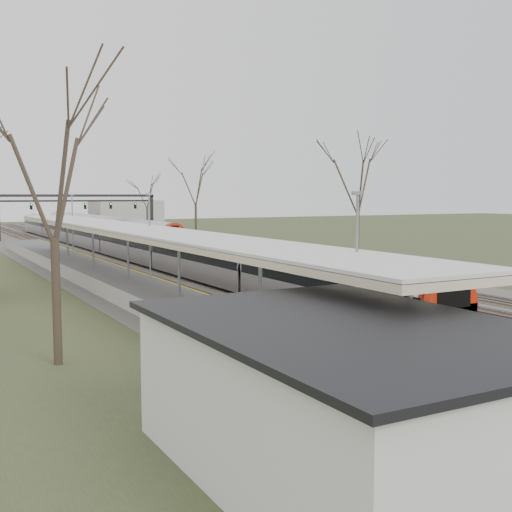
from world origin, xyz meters
The scene contains 10 objects.
track_bed centered at (0.26, 55.00, 0.06)m, with size 24.00×160.00×0.22m.
platform centered at (-9.05, 37.50, 0.50)m, with size 3.50×69.00×1.00m, color #9E9B93.
canopy centered at (-9.05, 32.99, 3.93)m, with size 4.10×50.00×3.11m.
station_building centered at (-12.50, 8.00, 1.60)m, with size 6.00×9.00×3.20m, color silver.
signal_gantry centered at (0.29, 84.99, 4.91)m, with size 21.00×0.59×6.08m.
tree_west_near centered at (-16.00, 20.00, 7.29)m, with size 5.00×5.00×10.30m.
tree_east_far centered at (14.00, 42.00, 7.29)m, with size 5.00×5.00×10.30m.
train_near centered at (-2.50, 59.71, 1.48)m, with size 2.62×90.21×3.05m.
train_far centered at (4.50, 90.82, 1.48)m, with size 2.62×60.21×3.05m.
passenger centered at (-8.86, 9.01, 1.83)m, with size 0.60×0.40×1.66m, color #27324D.
Camera 1 is at (-20.47, -2.51, 5.93)m, focal length 45.00 mm.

